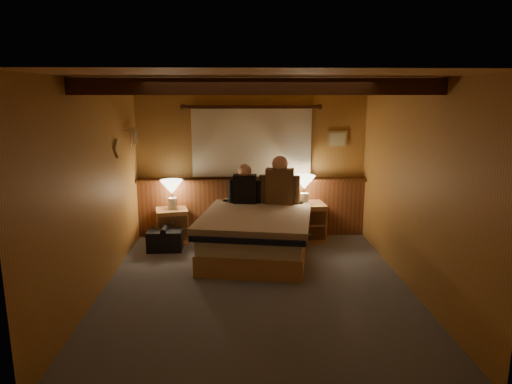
{
  "coord_description": "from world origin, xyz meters",
  "views": [
    {
      "loc": [
        -0.18,
        -5.06,
        2.23
      ],
      "look_at": [
        0.01,
        0.4,
        1.07
      ],
      "focal_mm": 32.0,
      "sensor_mm": 36.0,
      "label": 1
    }
  ],
  "objects_px": {
    "lamp_right": "(304,184)",
    "person_right": "(280,184)",
    "person_left": "(245,187)",
    "nightstand_right": "(306,222)",
    "lamp_left": "(172,189)",
    "bed": "(257,234)",
    "duffel_bag": "(165,240)",
    "nightstand_left": "(172,225)"
  },
  "relations": [
    {
      "from": "lamp_right",
      "to": "person_right",
      "type": "distance_m",
      "value": 0.4
    },
    {
      "from": "person_left",
      "to": "nightstand_right",
      "type": "bearing_deg",
      "value": 10.52
    },
    {
      "from": "nightstand_right",
      "to": "lamp_left",
      "type": "height_order",
      "value": "lamp_left"
    },
    {
      "from": "bed",
      "to": "nightstand_right",
      "type": "distance_m",
      "value": 1.04
    },
    {
      "from": "nightstand_right",
      "to": "person_right",
      "type": "xyz_separation_m",
      "value": [
        -0.43,
        -0.12,
        0.63
      ]
    },
    {
      "from": "nightstand_right",
      "to": "lamp_left",
      "type": "xyz_separation_m",
      "value": [
        -2.06,
        0.05,
        0.53
      ]
    },
    {
      "from": "lamp_left",
      "to": "person_right",
      "type": "relative_size",
      "value": 0.6
    },
    {
      "from": "person_left",
      "to": "person_right",
      "type": "bearing_deg",
      "value": 0.88
    },
    {
      "from": "person_left",
      "to": "duffel_bag",
      "type": "distance_m",
      "value": 1.41
    },
    {
      "from": "bed",
      "to": "nightstand_left",
      "type": "xyz_separation_m",
      "value": [
        -1.28,
        0.71,
        -0.07
      ]
    },
    {
      "from": "nightstand_right",
      "to": "duffel_bag",
      "type": "distance_m",
      "value": 2.17
    },
    {
      "from": "lamp_left",
      "to": "nightstand_right",
      "type": "bearing_deg",
      "value": -1.51
    },
    {
      "from": "nightstand_right",
      "to": "lamp_right",
      "type": "distance_m",
      "value": 0.61
    },
    {
      "from": "bed",
      "to": "person_right",
      "type": "xyz_separation_m",
      "value": [
        0.36,
        0.55,
        0.6
      ]
    },
    {
      "from": "nightstand_left",
      "to": "nightstand_right",
      "type": "xyz_separation_m",
      "value": [
        2.07,
        -0.03,
        0.04
      ]
    },
    {
      "from": "nightstand_right",
      "to": "lamp_left",
      "type": "relative_size",
      "value": 1.34
    },
    {
      "from": "lamp_left",
      "to": "person_right",
      "type": "height_order",
      "value": "person_right"
    },
    {
      "from": "nightstand_left",
      "to": "person_left",
      "type": "height_order",
      "value": "person_left"
    },
    {
      "from": "bed",
      "to": "lamp_right",
      "type": "relative_size",
      "value": 4.75
    },
    {
      "from": "lamp_right",
      "to": "person_left",
      "type": "height_order",
      "value": "person_left"
    },
    {
      "from": "bed",
      "to": "nightstand_left",
      "type": "distance_m",
      "value": 1.47
    },
    {
      "from": "nightstand_left",
      "to": "duffel_bag",
      "type": "relative_size",
      "value": 1.08
    },
    {
      "from": "lamp_left",
      "to": "person_left",
      "type": "distance_m",
      "value": 1.12
    },
    {
      "from": "nightstand_right",
      "to": "lamp_right",
      "type": "bearing_deg",
      "value": -151.78
    },
    {
      "from": "nightstand_right",
      "to": "person_right",
      "type": "relative_size",
      "value": 0.8
    },
    {
      "from": "nightstand_left",
      "to": "lamp_left",
      "type": "bearing_deg",
      "value": 56.67
    },
    {
      "from": "nightstand_left",
      "to": "lamp_right",
      "type": "relative_size",
      "value": 1.25
    },
    {
      "from": "nightstand_right",
      "to": "duffel_bag",
      "type": "xyz_separation_m",
      "value": [
        -2.12,
        -0.39,
        -0.14
      ]
    },
    {
      "from": "nightstand_right",
      "to": "lamp_right",
      "type": "height_order",
      "value": "lamp_right"
    },
    {
      "from": "nightstand_right",
      "to": "bed",
      "type": "bearing_deg",
      "value": -144.63
    },
    {
      "from": "bed",
      "to": "nightstand_left",
      "type": "relative_size",
      "value": 3.8
    },
    {
      "from": "nightstand_left",
      "to": "person_right",
      "type": "distance_m",
      "value": 1.78
    },
    {
      "from": "person_left",
      "to": "person_right",
      "type": "height_order",
      "value": "person_right"
    },
    {
      "from": "person_left",
      "to": "lamp_left",
      "type": "bearing_deg",
      "value": 179.0
    },
    {
      "from": "nightstand_left",
      "to": "person_left",
      "type": "distance_m",
      "value": 1.29
    },
    {
      "from": "person_left",
      "to": "duffel_bag",
      "type": "height_order",
      "value": "person_left"
    },
    {
      "from": "bed",
      "to": "lamp_left",
      "type": "distance_m",
      "value": 1.55
    },
    {
      "from": "nightstand_right",
      "to": "duffel_bag",
      "type": "height_order",
      "value": "nightstand_right"
    },
    {
      "from": "lamp_left",
      "to": "duffel_bag",
      "type": "relative_size",
      "value": 0.89
    },
    {
      "from": "nightstand_right",
      "to": "lamp_left",
      "type": "distance_m",
      "value": 2.13
    },
    {
      "from": "lamp_left",
      "to": "nightstand_left",
      "type": "bearing_deg",
      "value": -111.33
    },
    {
      "from": "duffel_bag",
      "to": "nightstand_left",
      "type": "bearing_deg",
      "value": 81.84
    }
  ]
}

